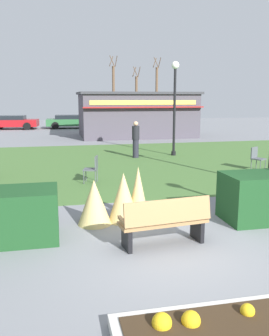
% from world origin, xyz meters
% --- Properties ---
extents(ground_plane, '(80.00, 80.00, 0.00)m').
position_xyz_m(ground_plane, '(0.00, 0.00, 0.00)').
color(ground_plane, slate).
extents(lawn_patch, '(36.00, 12.00, 0.01)m').
position_xyz_m(lawn_patch, '(0.00, 9.16, 0.00)').
color(lawn_patch, '#446B33').
rests_on(lawn_patch, ground_plane).
extents(park_bench, '(1.75, 0.72, 0.95)m').
position_xyz_m(park_bench, '(-0.16, 0.14, 0.48)').
color(park_bench, '#9E7547').
rests_on(park_bench, ground_plane).
extents(hedge_right, '(1.83, 1.10, 1.08)m').
position_xyz_m(hedge_right, '(2.48, 1.11, 0.54)').
color(hedge_right, '#19421E').
rests_on(hedge_right, ground_plane).
extents(ornamental_grass_behind_left, '(0.70, 0.70, 1.12)m').
position_xyz_m(ornamental_grass_behind_left, '(-0.66, 1.69, 0.56)').
color(ornamental_grass_behind_left, tan).
rests_on(ornamental_grass_behind_left, ground_plane).
extents(ornamental_grass_behind_right, '(0.74, 0.74, 1.01)m').
position_xyz_m(ornamental_grass_behind_right, '(-1.33, 1.62, 0.50)').
color(ornamental_grass_behind_right, tan).
rests_on(ornamental_grass_behind_right, ground_plane).
extents(ornamental_grass_behind_center, '(0.51, 0.51, 1.24)m').
position_xyz_m(ornamental_grass_behind_center, '(-0.31, 1.73, 0.62)').
color(ornamental_grass_behind_center, tan).
rests_on(ornamental_grass_behind_center, ground_plane).
extents(lamppost_far, '(0.36, 0.36, 4.41)m').
position_xyz_m(lamppost_far, '(3.43, 10.52, 2.76)').
color(lamppost_far, black).
rests_on(lamppost_far, ground_plane).
extents(food_kiosk, '(8.17, 5.43, 3.12)m').
position_xyz_m(food_kiosk, '(3.55, 19.59, 1.57)').
color(food_kiosk, '#47424C').
rests_on(food_kiosk, ground_plane).
extents(cafe_chair_center, '(0.60, 0.60, 0.89)m').
position_xyz_m(cafe_chair_center, '(5.41, 6.38, 0.53)').
color(cafe_chair_center, '#4C5156').
rests_on(cafe_chair_center, ground_plane).
extents(cafe_chair_north, '(0.54, 0.54, 0.89)m').
position_xyz_m(cafe_chair_north, '(-0.96, 5.59, 0.53)').
color(cafe_chair_north, '#4C5156').
rests_on(cafe_chair_north, ground_plane).
extents(person_strolling, '(0.34, 0.34, 1.69)m').
position_xyz_m(person_strolling, '(1.49, 10.25, 0.86)').
color(person_strolling, '#23232D').
rests_on(person_strolling, ground_plane).
extents(parked_car_west_slot, '(4.35, 2.36, 1.20)m').
position_xyz_m(parked_car_west_slot, '(-5.79, 27.38, 0.64)').
color(parked_car_west_slot, maroon).
rests_on(parked_car_west_slot, ground_plane).
extents(parked_car_center_slot, '(4.30, 2.25, 1.20)m').
position_xyz_m(parked_car_center_slot, '(-0.86, 27.38, 0.64)').
color(parked_car_center_slot, '#2D6638').
rests_on(parked_car_center_slot, ground_plane).
extents(tree_left_bg, '(0.91, 0.96, 6.11)m').
position_xyz_m(tree_left_bg, '(6.89, 34.63, 2.69)').
color(tree_left_bg, brown).
rests_on(tree_left_bg, ground_plane).
extents(tree_right_bg, '(0.91, 0.96, 7.14)m').
position_xyz_m(tree_right_bg, '(9.23, 34.54, 3.20)').
color(tree_right_bg, brown).
rests_on(tree_right_bg, ground_plane).
extents(tree_center_bg, '(0.91, 0.96, 7.12)m').
position_xyz_m(tree_center_bg, '(4.14, 33.71, 3.19)').
color(tree_center_bg, brown).
rests_on(tree_center_bg, ground_plane).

